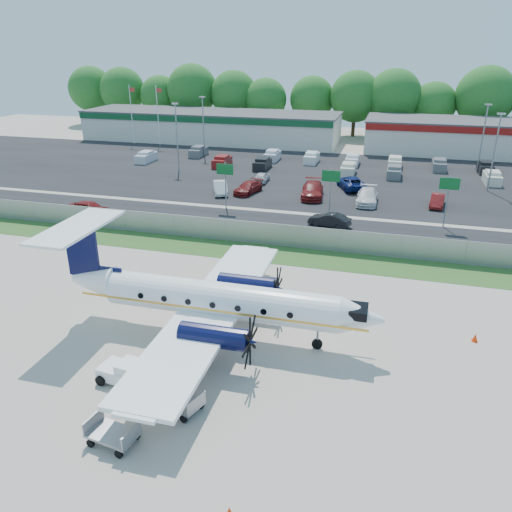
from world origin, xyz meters
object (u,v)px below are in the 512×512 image
(aircraft, at_px, (214,299))
(pushback_tug, at_px, (124,372))
(baggage_cart_near, at_px, (180,400))
(baggage_cart_far, at_px, (113,433))

(aircraft, xyz_separation_m, pushback_tug, (-2.95, -5.63, -1.77))
(aircraft, relative_size, baggage_cart_near, 7.92)
(pushback_tug, relative_size, baggage_cart_far, 1.06)
(baggage_cart_near, relative_size, baggage_cart_far, 1.06)
(baggage_cart_far, bearing_deg, baggage_cart_near, 55.80)
(pushback_tug, xyz_separation_m, baggage_cart_far, (1.71, -4.05, -0.07))
(pushback_tug, height_order, baggage_cart_far, pushback_tug)
(pushback_tug, relative_size, baggage_cart_near, 1.00)
(baggage_cart_near, bearing_deg, pushback_tug, 161.38)
(baggage_cart_near, bearing_deg, aircraft, 95.63)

